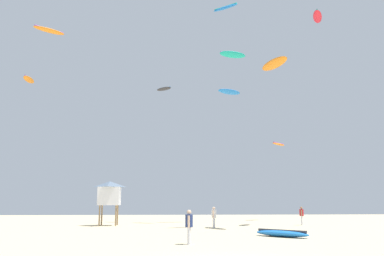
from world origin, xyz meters
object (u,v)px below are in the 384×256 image
object	(u,v)px
person_foreground	(189,224)
kite_grounded_near	(282,233)
person_midground	(214,216)
kite_aloft_9	(233,55)
kite_aloft_0	(49,30)
kite_aloft_7	(317,17)
person_left	(302,214)
kite_aloft_3	(29,80)
kite_aloft_5	(229,92)
lifeguard_tower	(109,193)
kite_aloft_6	(274,64)
kite_aloft_4	(164,89)
kite_aloft_2	(278,144)
kite_aloft_8	(225,8)

from	to	relation	value
person_foreground	kite_grounded_near	world-z (taller)	person_foreground
person_midground	kite_aloft_9	size ratio (longest dim) A/B	0.52
kite_aloft_0	kite_aloft_7	bearing A→B (deg)	4.30
person_left	kite_aloft_3	bearing A→B (deg)	-3.49
kite_aloft_0	person_midground	bearing A→B (deg)	-3.78
person_midground	kite_aloft_7	xyz separation A→B (m)	(11.36, 2.97, 20.00)
kite_aloft_3	kite_aloft_7	xyz separation A→B (m)	(33.54, -14.97, 2.88)
kite_aloft_5	person_midground	bearing A→B (deg)	-171.14
person_foreground	kite_grounded_near	bearing A→B (deg)	-137.03
person_left	kite_aloft_0	xyz separation A→B (m)	(-24.08, -3.11, 16.74)
person_foreground	kite_aloft_7	xyz separation A→B (m)	(14.38, 16.40, 20.02)
lifeguard_tower	kite_aloft_5	xyz separation A→B (m)	(10.97, -4.43, 8.98)
kite_aloft_0	kite_aloft_7	size ratio (longest dim) A/B	0.89
kite_grounded_near	kite_aloft_7	xyz separation A→B (m)	(8.26, 12.21, 20.82)
lifeguard_tower	person_left	bearing A→B (deg)	-1.77
person_midground	kite_aloft_0	xyz separation A→B (m)	(-15.02, 0.99, 16.72)
kite_aloft_0	kite_aloft_6	bearing A→B (deg)	-6.32
kite_grounded_near	kite_aloft_4	size ratio (longest dim) A/B	1.81
person_left	kite_aloft_3	distance (m)	38.22
person_foreground	kite_aloft_2	world-z (taller)	kite_aloft_2
kite_aloft_0	kite_aloft_2	size ratio (longest dim) A/B	1.11
kite_aloft_2	person_foreground	bearing A→B (deg)	-115.02
person_midground	kite_aloft_7	size ratio (longest dim) A/B	0.56
kite_aloft_4	kite_aloft_6	world-z (taller)	kite_aloft_4
kite_aloft_8	kite_aloft_3	bearing A→B (deg)	157.62
kite_grounded_near	kite_aloft_6	bearing A→B (deg)	74.04
kite_aloft_4	kite_aloft_7	bearing A→B (deg)	-25.36
kite_aloft_0	person_left	bearing A→B (deg)	7.36
person_midground	kite_aloft_5	bearing A→B (deg)	30.30
kite_aloft_5	kite_aloft_8	bearing A→B (deg)	82.24
person_midground	kite_grounded_near	bearing A→B (deg)	-50.02
person_foreground	kite_aloft_7	distance (m)	29.61
person_foreground	person_left	xyz separation A→B (m)	(12.09, 17.53, 0.00)
person_midground	kite_aloft_9	xyz separation A→B (m)	(3.63, 9.62, 18.18)
kite_aloft_0	kite_aloft_9	size ratio (longest dim) A/B	0.83
person_foreground	kite_aloft_9	xyz separation A→B (m)	(6.66, 23.05, 18.20)
kite_aloft_3	person_left	bearing A→B (deg)	-23.89
person_foreground	kite_aloft_3	xyz separation A→B (m)	(-19.15, 31.37, 17.14)
person_foreground	kite_aloft_6	xyz separation A→B (m)	(8.40, 12.16, 13.25)
kite_aloft_9	kite_aloft_0	bearing A→B (deg)	-155.19
kite_aloft_8	person_midground	bearing A→B (deg)	-108.34
kite_aloft_9	lifeguard_tower	bearing A→B (deg)	-159.27
kite_aloft_9	person_midground	bearing A→B (deg)	-110.70
kite_grounded_near	kite_aloft_0	world-z (taller)	kite_aloft_0
kite_aloft_5	person_foreground	bearing A→B (deg)	-108.48
kite_aloft_5	kite_aloft_9	xyz separation A→B (m)	(2.09, 9.38, 7.18)
person_foreground	kite_grounded_near	size ratio (longest dim) A/B	0.49
kite_aloft_7	kite_aloft_8	xyz separation A→B (m)	(-8.79, 4.78, 3.11)
kite_grounded_near	kite_aloft_3	xyz separation A→B (m)	(-25.27, 27.18, 17.94)
lifeguard_tower	kite_aloft_2	world-z (taller)	kite_aloft_2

